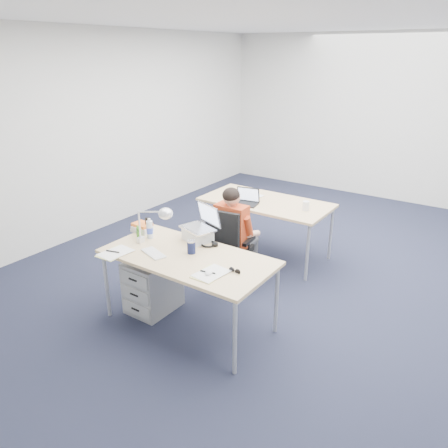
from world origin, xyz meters
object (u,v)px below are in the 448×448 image
object	(u,v)px
desk_far	(266,205)
water_bottle	(150,228)
drawer_pedestal_far	(224,228)
book_stack	(142,227)
far_cup	(306,206)
drawer_pedestal_near	(153,285)
desk_lamp	(149,224)
desk_near	(188,260)
wireless_keyboard	(154,253)
silver_laptop	(198,224)
can_koozie	(191,247)
cordless_phone	(148,225)
dark_laptop	(246,196)
bear_figurine	(139,232)
sunglasses	(235,271)
seated_person	(237,234)
headphones	(209,243)
computer_mouse	(209,273)
office_chair	(229,264)

from	to	relation	value
desk_far	water_bottle	bearing A→B (deg)	-103.11
drawer_pedestal_far	book_stack	xyz separation A→B (m)	(-0.01, -1.47, 0.50)
book_stack	far_cup	bearing A→B (deg)	54.25
drawer_pedestal_near	desk_lamp	distance (m)	0.68
desk_near	wireless_keyboard	xyz separation A→B (m)	(-0.28, -0.15, 0.05)
silver_laptop	wireless_keyboard	xyz separation A→B (m)	(-0.15, -0.48, -0.17)
far_cup	desk_lamp	bearing A→B (deg)	-114.55
can_koozie	book_stack	world-z (taller)	can_koozie
cordless_phone	dark_laptop	size ratio (longest dim) A/B	0.56
desk_far	desk_lamp	size ratio (longest dim) A/B	3.60
bear_figurine	sunglasses	bearing A→B (deg)	-4.56
seated_person	sunglasses	xyz separation A→B (m)	(0.64, -1.04, 0.18)
silver_laptop	bear_figurine	bearing A→B (deg)	-133.19
headphones	far_cup	world-z (taller)	far_cup
wireless_keyboard	book_stack	bearing A→B (deg)	163.10
drawer_pedestal_far	computer_mouse	world-z (taller)	computer_mouse
sunglasses	dark_laptop	size ratio (longest dim) A/B	0.40
dark_laptop	silver_laptop	bearing A→B (deg)	-92.16
drawer_pedestal_far	headphones	size ratio (longest dim) A/B	2.81
silver_laptop	office_chair	bearing A→B (deg)	105.07
desk_near	dark_laptop	world-z (taller)	dark_laptop
silver_laptop	bear_figurine	xyz separation A→B (m)	(-0.52, -0.28, -0.11)
wireless_keyboard	computer_mouse	size ratio (longest dim) A/B	2.88
drawer_pedestal_far	desk_lamp	size ratio (longest dim) A/B	1.24
desk_near	silver_laptop	xyz separation A→B (m)	(-0.13, 0.33, 0.22)
desk_near	cordless_phone	distance (m)	0.73
silver_laptop	headphones	xyz separation A→B (m)	(0.15, -0.03, -0.16)
water_bottle	desk_lamp	bearing A→B (deg)	-44.77
drawer_pedestal_far	wireless_keyboard	world-z (taller)	wireless_keyboard
book_stack	drawer_pedestal_near	bearing A→B (deg)	-33.13
office_chair	drawer_pedestal_near	distance (m)	0.92
sunglasses	office_chair	bearing A→B (deg)	128.42
water_bottle	cordless_phone	size ratio (longest dim) A/B	1.31
silver_laptop	can_koozie	bearing A→B (deg)	-45.87
water_bottle	desk_far	bearing A→B (deg)	76.89
office_chair	sunglasses	xyz separation A→B (m)	(0.64, -0.87, 0.48)
computer_mouse	sunglasses	world-z (taller)	computer_mouse
can_koozie	far_cup	world-z (taller)	can_koozie
desk_far	headphones	bearing A→B (deg)	-82.40
desk_far	wireless_keyboard	world-z (taller)	wireless_keyboard
far_cup	desk_far	bearing A→B (deg)	176.62
drawer_pedestal_near	bear_figurine	xyz separation A→B (m)	(-0.18, 0.04, 0.52)
computer_mouse	office_chair	bearing A→B (deg)	98.94
desk_near	dark_laptop	size ratio (longest dim) A/B	5.61
wireless_keyboard	computer_mouse	distance (m)	0.66
computer_mouse	cordless_phone	size ratio (longest dim) A/B	0.62
cordless_phone	far_cup	distance (m)	1.87
headphones	sunglasses	size ratio (longest dim) A/B	1.70
water_bottle	far_cup	bearing A→B (deg)	60.09
silver_laptop	headphones	size ratio (longest dim) A/B	1.79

